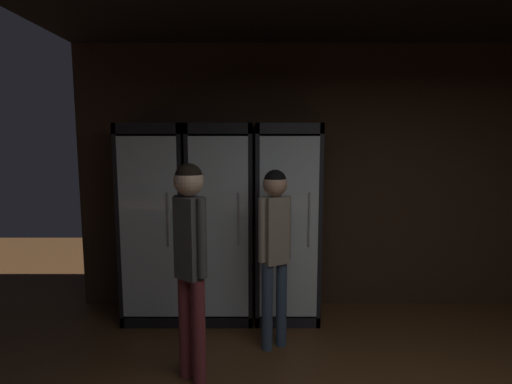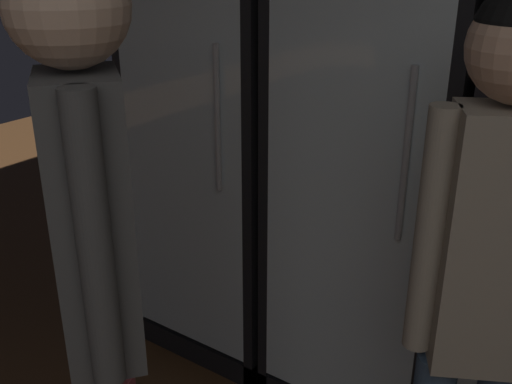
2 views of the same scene
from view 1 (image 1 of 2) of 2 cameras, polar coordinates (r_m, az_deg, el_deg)
name	(u,v)px [view 1 (image 1 of 2)]	position (r m, az deg, el deg)	size (l,w,h in m)	color
wall_back	(357,178)	(4.49, 14.10, 1.91)	(6.00, 0.06, 2.80)	#382619
cooler_far_left	(157,223)	(4.24, -13.86, -4.26)	(0.63, 0.61, 1.97)	black
cooler_left	(221,224)	(4.13, -4.95, -4.53)	(0.63, 0.61, 1.97)	black
cooler_center	(285,224)	(4.13, 4.17, -4.50)	(0.63, 0.61, 1.97)	black
shopper_near	(189,245)	(3.01, -9.40, -7.47)	(0.25, 0.24, 1.65)	brown
shopper_far	(274,236)	(3.45, 2.55, -6.30)	(0.28, 0.22, 1.57)	#384C66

